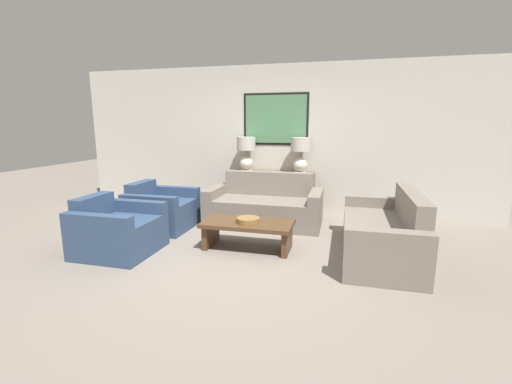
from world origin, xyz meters
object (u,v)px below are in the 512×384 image
at_px(console_table, 272,193).
at_px(table_lamp_right, 300,152).
at_px(couch_by_back_wall, 264,207).
at_px(armchair_near_camera, 117,231).
at_px(coffee_table, 248,229).
at_px(table_lamp_left, 246,151).
at_px(armchair_near_back_wall, 161,211).
at_px(decorative_bowl, 248,220).
at_px(couch_by_side, 383,234).

height_order(console_table, table_lamp_right, table_lamp_right).
xyz_separation_m(couch_by_back_wall, armchair_near_camera, (-1.52, -1.71, -0.01)).
xyz_separation_m(console_table, couch_by_back_wall, (0.00, -0.63, -0.10)).
relative_size(coffee_table, armchair_near_camera, 1.30).
bearing_deg(table_lamp_left, armchair_near_camera, -113.79).
distance_m(armchair_near_back_wall, armchair_near_camera, 1.08).
relative_size(decorative_bowl, armchair_near_back_wall, 0.33).
distance_m(table_lamp_right, decorative_bowl, 2.03).
distance_m(console_table, coffee_table, 1.81).
bearing_deg(table_lamp_right, armchair_near_back_wall, -147.86).
height_order(couch_by_back_wall, decorative_bowl, couch_by_back_wall).
distance_m(table_lamp_left, couch_by_back_wall, 1.17).
bearing_deg(coffee_table, console_table, 91.66).
bearing_deg(console_table, table_lamp_left, -180.00).
relative_size(coffee_table, decorative_bowl, 3.92).
xyz_separation_m(table_lamp_left, couch_by_back_wall, (0.49, -0.63, -0.86)).
distance_m(table_lamp_right, couch_by_back_wall, 1.17).
xyz_separation_m(couch_by_back_wall, decorative_bowl, (0.07, -1.21, 0.12)).
bearing_deg(table_lamp_left, couch_by_back_wall, -52.24).
xyz_separation_m(table_lamp_left, coffee_table, (0.54, -1.80, -0.87)).
xyz_separation_m(coffee_table, decorative_bowl, (0.02, -0.04, 0.13)).
xyz_separation_m(table_lamp_left, decorative_bowl, (0.56, -1.84, -0.74)).
height_order(coffee_table, armchair_near_back_wall, armchair_near_back_wall).
relative_size(table_lamp_right, decorative_bowl, 2.05).
bearing_deg(console_table, decorative_bowl, -87.91).
bearing_deg(coffee_table, couch_by_back_wall, 92.54).
relative_size(table_lamp_left, armchair_near_camera, 0.68).
bearing_deg(armchair_near_camera, armchair_near_back_wall, 90.00).
bearing_deg(armchair_near_camera, coffee_table, 18.97).
bearing_deg(table_lamp_left, console_table, 0.00).
height_order(console_table, armchair_near_camera, console_table).
distance_m(couch_by_back_wall, armchair_near_back_wall, 1.65).
xyz_separation_m(table_lamp_right, decorative_bowl, (-0.42, -1.84, -0.74)).
height_order(table_lamp_right, decorative_bowl, table_lamp_right).
bearing_deg(decorative_bowl, console_table, 92.09).
bearing_deg(decorative_bowl, table_lamp_left, 106.76).
distance_m(table_lamp_left, coffee_table, 2.07).
relative_size(armchair_near_back_wall, armchair_near_camera, 1.00).
height_order(console_table, decorative_bowl, console_table).
relative_size(console_table, armchair_near_back_wall, 1.64).
xyz_separation_m(decorative_bowl, armchair_near_back_wall, (-1.59, 0.58, -0.13)).
relative_size(table_lamp_left, couch_by_back_wall, 0.33).
bearing_deg(table_lamp_left, coffee_table, -73.32).
relative_size(console_table, couch_by_back_wall, 0.80).
bearing_deg(armchair_near_back_wall, couch_by_back_wall, 22.56).
bearing_deg(couch_by_side, decorative_bowl, -172.76).
relative_size(table_lamp_right, coffee_table, 0.52).
bearing_deg(armchair_near_back_wall, decorative_bowl, -20.12).
distance_m(table_lamp_left, armchair_near_back_wall, 1.85).
bearing_deg(couch_by_side, table_lamp_right, 127.56).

